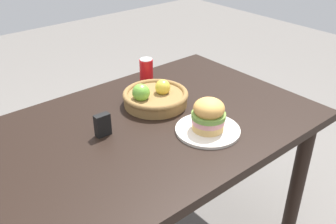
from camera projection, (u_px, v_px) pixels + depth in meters
The scene contains 6 objects.
dining_table at pixel (148, 145), 1.57m from camera, with size 1.40×0.90×0.75m.
plate at pixel (208, 130), 1.47m from camera, with size 0.26×0.26×0.01m, color silver.
sandwich at pixel (209, 115), 1.44m from camera, with size 0.13×0.13×0.13m.
soda_can at pixel (146, 71), 1.83m from camera, with size 0.07×0.07×0.13m.
fruit_basket at pixel (155, 97), 1.65m from camera, with size 0.29×0.29×0.12m.
napkin_holder at pixel (103, 125), 1.43m from camera, with size 0.06×0.03×0.09m, color black.
Camera 1 is at (-0.77, -1.05, 1.54)m, focal length 40.06 mm.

